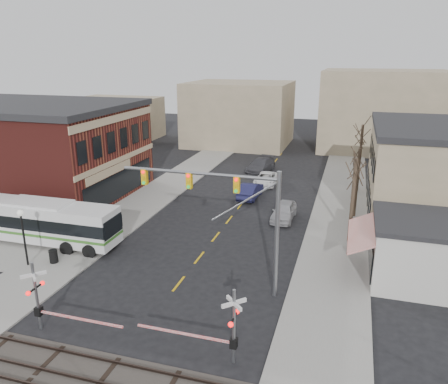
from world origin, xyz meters
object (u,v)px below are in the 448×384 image
Objects in this scene: car_a at (284,211)px; car_d at (260,166)px; rr_crossing_east at (225,326)px; pedestrian_near at (79,237)px; car_b at (250,190)px; rr_crossing_west at (43,298)px; street_lamp at (22,226)px; transit_bus at (40,221)px; pedestrian_far at (103,222)px; car_c at (266,179)px; traffic_signal_mast at (233,204)px; trash_bin at (54,256)px.

car_d is at bearing 110.77° from car_a.
pedestrian_near is (-14.32, 9.03, -0.94)m from rr_crossing_east.
rr_crossing_east is 3.09× the size of pedestrian_near.
rr_crossing_east is 1.16× the size of car_b.
rr_crossing_west is 8.67m from street_lamp.
transit_bus is 3.65m from pedestrian_near.
pedestrian_near reaches higher than pedestrian_far.
rr_crossing_west is at bearing -177.78° from rr_crossing_east.
car_c is 20.50m from pedestrian_far.
car_a is at bearing 31.13° from transit_bus.
traffic_signal_mast is 1.78× the size of rr_crossing_east.
rr_crossing_east is 30.52m from car_c.
car_a is (9.65, 20.21, -1.18)m from rr_crossing_west.
rr_crossing_east is at bearing -18.87° from street_lamp.
rr_crossing_west reaches higher than pedestrian_near.
street_lamp is 3.05m from trash_bin.
car_d is at bearing -42.17° from pedestrian_near.
rr_crossing_east is 17.17m from street_lamp.
car_b is (-4.67, 25.02, -1.17)m from rr_crossing_east.
rr_crossing_west is 1.36× the size of street_lamp.
car_c is at bearing 97.59° from rr_crossing_east.
rr_crossing_east reaches higher than pedestrian_near.
street_lamp is at bearing -150.61° from trash_bin.
trash_bin is (3.18, -2.84, -1.27)m from transit_bus.
car_b is 2.67× the size of pedestrian_near.
transit_bus reaches higher than car_a.
rr_crossing_west reaches higher than car_a.
car_c is (12.19, 24.68, -2.41)m from street_lamp.
pedestrian_near is (-12.79, 2.34, -4.71)m from traffic_signal_mast.
trash_bin is 2.69m from pedestrian_near.
rr_crossing_west is 1.00× the size of rr_crossing_east.
traffic_signal_mast is 24.20m from car_c.
car_a is at bearing 84.85° from traffic_signal_mast.
car_a is 17.66m from pedestrian_near.
street_lamp is (-16.22, 5.54, 1.12)m from rr_crossing_east.
traffic_signal_mast is 11.66m from rr_crossing_west.
pedestrian_far is (3.46, 3.31, -0.92)m from transit_bus.
car_a is at bearing 41.98° from street_lamp.
rr_crossing_east is at bearing -146.57° from pedestrian_near.
traffic_signal_mast reaches higher than car_c.
rr_crossing_west is 0.95× the size of car_d.
car_d is (8.86, 29.02, 0.27)m from trash_bin.
transit_bus is 20.60m from car_b.
car_b is (11.54, 19.48, -2.29)m from street_lamp.
trash_bin is 0.52× the size of pedestrian_near.
car_a is at bearing -7.92° from pedestrian_far.
traffic_signal_mast is at bearing -93.74° from car_a.
car_a is 11.03m from car_c.
car_c is 5.50m from car_d.
traffic_signal_mast reaches higher than street_lamp.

